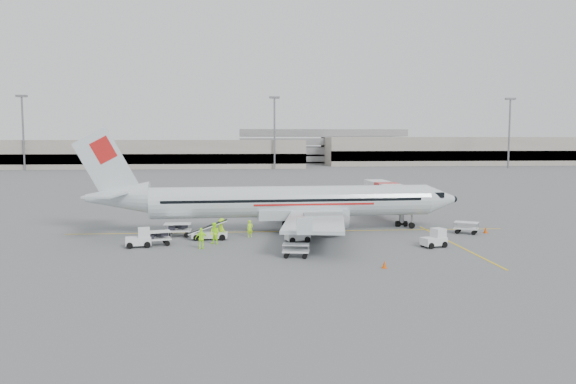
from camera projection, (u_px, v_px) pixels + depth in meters
name	position (u px, v px, depth m)	size (l,w,h in m)	color
ground	(290.00, 231.00, 56.36)	(360.00, 360.00, 0.00)	#56595B
stripe_lead	(290.00, 231.00, 56.35)	(44.00, 0.20, 0.01)	yellow
stripe_cross	(455.00, 244.00, 49.52)	(0.20, 20.00, 0.01)	yellow
terminal_west	(134.00, 154.00, 181.81)	(110.00, 22.00, 9.00)	gray
terminal_east	(448.00, 151.00, 205.29)	(90.00, 26.00, 10.00)	gray
parking_garage	(320.00, 145.00, 216.46)	(62.00, 24.00, 14.00)	slate
treeline	(255.00, 154.00, 229.76)	(300.00, 3.00, 6.00)	black
mast_west	(23.00, 133.00, 166.93)	(3.20, 1.20, 22.00)	slate
mast_center	(274.00, 133.00, 172.83)	(3.20, 1.20, 22.00)	slate
mast_east	(509.00, 134.00, 178.72)	(3.20, 1.20, 22.00)	slate
aircraft	(292.00, 181.00, 56.18)	(37.05, 29.04, 10.22)	silver
jet_bridge	(386.00, 201.00, 65.09)	(3.03, 16.15, 4.24)	silver
belt_loader	(210.00, 227.00, 51.75)	(4.32, 1.62, 2.34)	silver
tug_fore	(434.00, 238.00, 48.10)	(2.08, 1.19, 1.61)	silver
tug_mid	(298.00, 233.00, 50.62)	(2.11, 1.21, 1.63)	silver
tug_aft	(138.00, 238.00, 48.10)	(2.14, 1.22, 1.65)	silver
cart_loaded_a	(178.00, 230.00, 53.31)	(2.49, 1.47, 1.30)	silver
cart_loaded_b	(156.00, 238.00, 48.90)	(2.41, 1.43, 1.26)	silver
cart_empty_a	(296.00, 251.00, 43.94)	(2.08, 1.23, 1.08)	silver
cart_empty_b	(466.00, 228.00, 55.01)	(2.24, 1.32, 1.17)	silver
cone_nose	(486.00, 230.00, 55.39)	(0.39, 0.39, 0.64)	#E24B03
cone_port	(293.00, 212.00, 68.93)	(0.36, 0.36, 0.58)	#E24B03
cone_stbd	(384.00, 264.00, 40.31)	(0.35, 0.35, 0.58)	#E24B03
crew_a	(250.00, 229.00, 53.02)	(0.59, 0.39, 1.62)	#A7F017
crew_b	(215.00, 233.00, 49.43)	(0.94, 0.73, 1.93)	#A7F017
crew_c	(222.00, 228.00, 52.24)	(1.24, 0.71, 1.92)	#A7F017
crew_d	(201.00, 238.00, 47.33)	(1.05, 0.44, 1.79)	#A7F017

